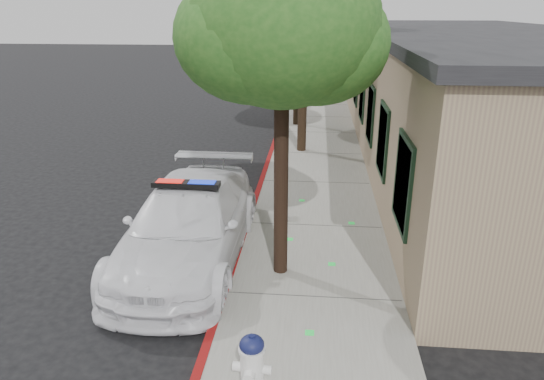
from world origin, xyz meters
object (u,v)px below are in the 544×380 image
(street_tree_near, at_px, (282,32))
(street_tree_far, at_px, (298,24))
(clapboard_building, at_px, (475,98))
(police_car, at_px, (189,224))
(fire_hydrant, at_px, (252,365))

(street_tree_near, xyz_separation_m, street_tree_far, (-0.25, 12.48, -0.27))
(clapboard_building, bearing_deg, police_car, -134.95)
(clapboard_building, xyz_separation_m, fire_hydrant, (-5.82, -11.37, -1.52))
(clapboard_building, height_order, street_tree_far, street_tree_far)
(fire_hydrant, distance_m, street_tree_near, 5.07)
(clapboard_building, distance_m, police_car, 10.83)
(police_car, height_order, fire_hydrant, police_car)
(police_car, height_order, street_tree_near, street_tree_near)
(street_tree_near, bearing_deg, clapboard_building, 55.12)
(police_car, xyz_separation_m, street_tree_far, (1.65, 11.93, 3.45))
(police_car, relative_size, fire_hydrant, 6.10)
(fire_hydrant, xyz_separation_m, street_tree_far, (-0.12, 15.69, 3.64))
(police_car, bearing_deg, clapboard_building, 45.66)
(street_tree_near, bearing_deg, street_tree_far, 91.16)
(fire_hydrant, distance_m, street_tree_far, 16.11)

